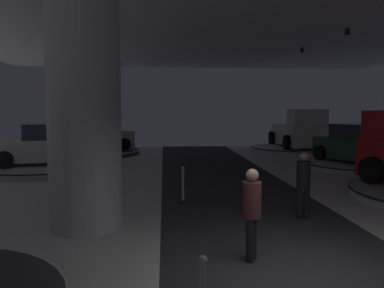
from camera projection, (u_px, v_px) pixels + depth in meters
ground at (305, 283)px, 5.93m from camera, size 24.00×44.00×0.06m
column_left at (84, 102)px, 8.43m from camera, size 1.57×1.57×5.50m
display_platform_deep_left at (95, 152)px, 22.79m from camera, size 5.20×5.20×0.27m
display_car_deep_left at (95, 137)px, 22.73m from camera, size 4.56×3.60×1.71m
display_platform_far_right at (359, 165)px, 17.38m from camera, size 4.58×4.58×0.24m
display_car_far_right at (359, 146)px, 17.33m from camera, size 3.12×4.54×1.71m
display_platform_far_left at (45, 167)px, 16.86m from camera, size 5.61×5.61×0.27m
display_car_far_left at (45, 146)px, 16.79m from camera, size 4.48×2.88×1.71m
display_platform_deep_right at (297, 149)px, 24.26m from camera, size 5.68×5.68×0.31m
pickup_truck_deep_right at (299, 132)px, 23.85m from camera, size 2.82×5.38×2.30m
visitor_walking_near at (252, 209)px, 6.68m from camera, size 0.32×0.32×1.59m
visitor_walking_far at (303, 181)px, 9.29m from camera, size 0.32×0.32×1.59m
stanchion_b at (183, 188)px, 11.07m from camera, size 0.28×0.28×1.01m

